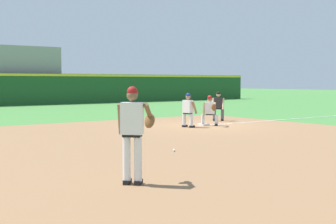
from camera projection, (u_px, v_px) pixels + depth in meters
name	position (u px, v px, depth m)	size (l,w,h in m)	color
ground_plane	(204.00, 126.00, 20.60)	(160.00, 160.00, 0.00)	#47843D
infield_dirt_patch	(182.00, 143.00, 14.71)	(18.00, 18.00, 0.01)	#936B47
foul_line_stripe	(283.00, 120.00, 23.70)	(10.54, 0.10, 0.00)	white
first_base_bag	(204.00, 125.00, 20.60)	(0.38, 0.38, 0.09)	white
baseball	(174.00, 150.00, 12.99)	(0.07, 0.07, 0.07)	white
pitcher	(134.00, 129.00, 8.79)	(0.85, 0.56, 1.86)	black
first_baseman	(210.00, 109.00, 20.46)	(0.75, 1.08, 1.34)	black
baserunner	(188.00, 109.00, 19.76)	(0.52, 0.64, 1.46)	black
umpire	(218.00, 105.00, 23.04)	(0.66, 0.68, 1.46)	black
outfield_wall	(29.00, 88.00, 38.23)	(48.00, 0.54, 2.60)	#1E4C23
stadium_seating_block	(17.00, 75.00, 40.50)	(6.44, 4.20, 4.90)	gray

